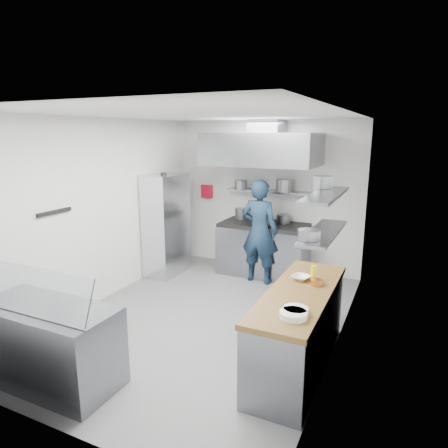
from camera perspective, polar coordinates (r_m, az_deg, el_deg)
The scene contains 36 objects.
floor at distance 5.84m, azimuth -2.58°, elevation -13.27°, with size 5.00×5.00×0.00m, color #5A5A5D.
ceiling at distance 5.24m, azimuth -2.90°, elevation 15.37°, with size 5.00×5.00×0.00m, color silver.
wall_back at distance 7.63m, azimuth 6.11°, elevation 3.99°, with size 3.60×0.02×2.80m, color white.
wall_front at distance 3.46m, azimuth -22.72°, elevation -8.00°, with size 3.60×0.02×2.80m, color white.
wall_left at distance 6.40m, azimuth -17.14°, elevation 1.76°, with size 5.00×0.02×2.80m, color white.
wall_right at distance 4.81m, azimuth 16.56°, elevation -1.75°, with size 5.00×0.02×2.80m, color white.
gas_range at distance 7.44m, azimuth 5.65°, elevation -3.75°, with size 1.60×0.80×0.90m, color gray.
cooktop at distance 7.31m, azimuth 5.73°, elevation -0.14°, with size 1.57×0.78×0.06m, color black.
stock_pot_left at distance 7.66m, azimuth 2.55°, elevation 1.51°, with size 0.26×0.26×0.20m, color slate.
stock_pot_mid at distance 7.20m, azimuth 5.39°, elevation 0.88°, with size 0.34×0.34×0.24m, color slate.
stock_pot_right at distance 7.36m, azimuth 8.50°, elevation 0.75°, with size 0.26×0.26×0.16m, color slate.
over_range_shelf at distance 7.43m, azimuth 6.46°, elevation 4.68°, with size 1.60×0.30×0.04m, color gray.
shelf_pot_a at distance 7.41m, azimuth 2.43°, elevation 5.58°, with size 0.23×0.23×0.18m, color slate.
shelf_pot_b at distance 7.27m, azimuth 8.58°, elevation 5.47°, with size 0.28×0.28×0.22m, color slate.
extractor_hood at distance 6.97m, azimuth 5.50°, elevation 10.61°, with size 1.90×1.15×0.55m, color gray.
hood_duct at distance 7.17m, azimuth 6.19°, elevation 13.69°, with size 0.55×0.55×0.24m, color slate.
red_firebox at distance 8.06m, azimuth -2.47°, elevation 4.68°, with size 0.22×0.10×0.26m, color red.
chef at distance 6.91m, azimuth 5.09°, elevation -1.07°, with size 0.66×0.44×1.82m, color #15293F.
wire_rack at distance 7.39m, azimuth -8.21°, elevation -0.12°, with size 0.50×0.90×1.85m, color silver.
rack_bin_a at distance 7.14m, azimuth -9.72°, elevation -1.66°, with size 0.16×0.19×0.18m, color white.
rack_bin_b at distance 7.33m, azimuth -8.20°, elevation 2.78°, with size 0.15×0.19×0.17m, color yellow.
rack_jar at distance 7.12m, azimuth -8.62°, elevation 6.53°, with size 0.10×0.10×0.18m, color black.
knife_strip at distance 5.73m, azimuth -23.07°, elevation 1.58°, with size 0.04×0.55×0.05m, color black.
prep_counter_base at distance 4.67m, azimuth 10.56°, elevation -14.81°, with size 0.62×2.00×0.84m, color gray.
prep_counter_top at distance 4.48m, azimuth 10.80°, elevation -9.70°, with size 0.65×2.04×0.06m, color brown.
plate_stack_a at distance 3.84m, azimuth 9.88°, elevation -12.63°, with size 0.26×0.26×0.06m, color white.
plate_stack_b at distance 3.92m, azimuth 10.21°, elevation -12.10°, with size 0.24×0.24×0.06m, color white.
copper_pan at distance 4.66m, azimuth 13.09°, elevation -8.12°, with size 0.14×0.14×0.06m, color #CF803A.
squeeze_bottle at distance 4.76m, azimuth 12.68°, elevation -6.85°, with size 0.06×0.06×0.18m, color yellow.
mixing_bowl at distance 4.78m, azimuth 10.91°, elevation -7.52°, with size 0.21×0.21×0.05m, color white.
wall_shelf_lower at distance 4.53m, azimuth 14.05°, elevation -1.20°, with size 0.30×1.30×0.04m, color gray.
wall_shelf_upper at distance 4.45m, azimuth 14.35°, elevation 4.05°, with size 0.30×1.30×0.04m, color gray.
shelf_pot_c at distance 4.12m, azimuth 12.06°, elevation -1.49°, with size 0.22×0.22×0.10m, color slate.
shelf_pot_d at distance 4.86m, azimuth 13.86°, elevation 5.87°, with size 0.25×0.25×0.14m, color slate.
display_case at distance 4.70m, azimuth -23.72°, elevation -15.50°, with size 1.50×0.70×0.85m, color gray.
display_glass at distance 4.37m, azimuth -25.67°, elevation -8.57°, with size 1.47×0.02×0.45m, color silver.
Camera 1 is at (2.46, -4.62, 2.58)m, focal length 32.00 mm.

